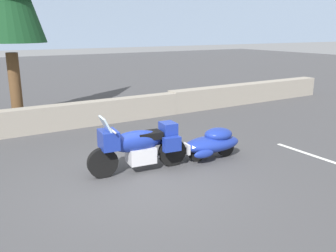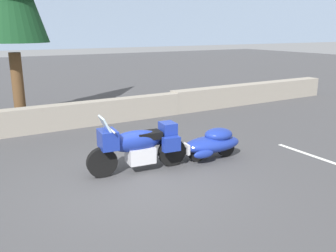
# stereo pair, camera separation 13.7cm
# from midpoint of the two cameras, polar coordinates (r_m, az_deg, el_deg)

# --- Properties ---
(ground_plane) EXTENTS (80.00, 80.00, 0.00)m
(ground_plane) POSITION_cam_midpoint_polar(r_m,az_deg,el_deg) (7.63, -4.69, -8.86)
(ground_plane) COLOR #424244
(stone_guard_wall) EXTENTS (24.00, 0.66, 0.83)m
(stone_guard_wall) POSITION_cam_midpoint_polar(r_m,az_deg,el_deg) (12.08, -15.58, 1.62)
(stone_guard_wall) COLOR gray
(stone_guard_wall) RESTS_ON ground
(touring_motorcycle) EXTENTS (2.31, 0.89, 1.33)m
(touring_motorcycle) POSITION_cam_midpoint_polar(r_m,az_deg,el_deg) (8.00, -5.21, -2.98)
(touring_motorcycle) COLOR black
(touring_motorcycle) RESTS_ON ground
(car_shaped_trailer) EXTENTS (2.23, 0.88, 0.76)m
(car_shaped_trailer) POSITION_cam_midpoint_polar(r_m,az_deg,el_deg) (8.88, 6.56, -2.61)
(car_shaped_trailer) COLOR black
(car_shaped_trailer) RESTS_ON ground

